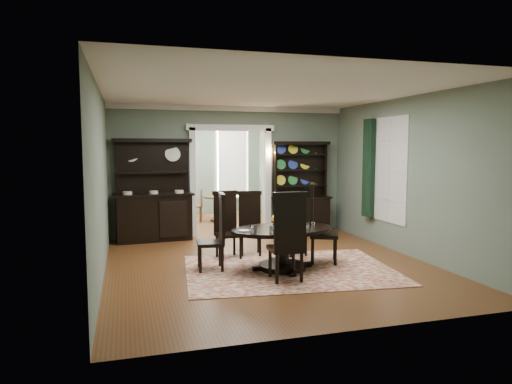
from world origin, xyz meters
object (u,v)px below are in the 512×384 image
at_px(sideboard, 154,205).
at_px(parlor_table, 217,205).
at_px(dining_table, 283,241).
at_px(welsh_dresser, 301,199).

distance_m(sideboard, parlor_table, 2.88).
bearing_deg(dining_table, parlor_table, 82.71).
xyz_separation_m(dining_table, parlor_table, (-0.06, 5.25, -0.04)).
relative_size(sideboard, welsh_dresser, 1.02).
bearing_deg(welsh_dresser, sideboard, -175.60).
xyz_separation_m(sideboard, welsh_dresser, (3.48, 0.02, 0.01)).
bearing_deg(welsh_dresser, dining_table, -112.56).
bearing_deg(sideboard, welsh_dresser, -3.70).
height_order(dining_table, parlor_table, dining_table).
relative_size(dining_table, sideboard, 0.86).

